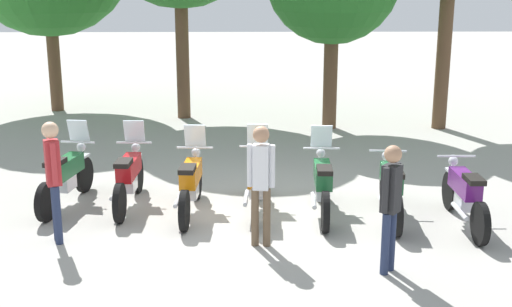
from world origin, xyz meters
name	(u,v)px	position (x,y,z in m)	size (l,w,h in m)	color
ground_plane	(257,214)	(0.00, 0.00, 0.00)	(80.00, 80.00, 0.00)	#9E9B93
motorcycle_0	(66,176)	(-3.23, 0.54, 0.52)	(0.70, 2.18, 1.37)	black
motorcycle_1	(129,176)	(-2.15, 0.48, 0.52)	(0.62, 2.19, 1.37)	black
motorcycle_2	(191,182)	(-1.08, 0.10, 0.52)	(0.62, 2.19, 1.37)	black
motorcycle_3	(256,181)	(0.00, 0.15, 0.52)	(0.62, 2.19, 1.37)	black
motorcycle_4	(322,183)	(1.08, 0.01, 0.52)	(0.62, 2.19, 1.37)	black
motorcycle_5	(391,188)	(2.15, -0.20, 0.50)	(0.62, 2.19, 0.99)	black
motorcycle_6	(464,194)	(3.23, -0.56, 0.50)	(0.62, 2.19, 0.99)	black
person_0	(261,176)	(0.03, -1.34, 1.05)	(0.41, 0.26, 1.77)	brown
person_1	(391,199)	(1.67, -2.28, 1.01)	(0.32, 0.36, 1.72)	#232D4C
person_2	(53,172)	(-2.94, -1.14, 1.07)	(0.31, 0.40, 1.80)	#232D4C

